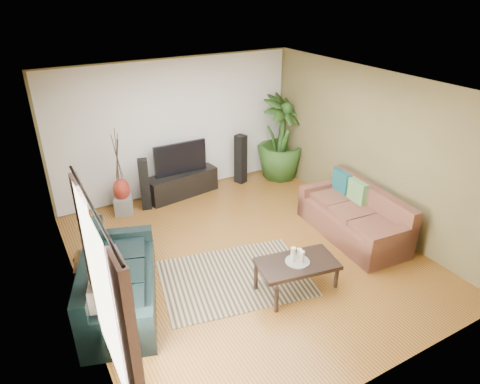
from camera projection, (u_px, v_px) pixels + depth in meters
floor at (246, 255)px, 6.88m from camera, size 5.50×5.50×0.00m
ceiling at (247, 87)px, 5.67m from camera, size 5.50×5.50×0.00m
wall_back at (176, 128)px, 8.42m from camera, size 5.00×0.00×5.00m
wall_front at (390, 283)px, 4.14m from camera, size 5.00×0.00×5.00m
wall_left at (69, 222)px, 5.18m from camera, size 0.00×5.50×5.50m
wall_right at (372, 149)px, 7.38m from camera, size 0.00×5.50×5.50m
backwall_panel at (177, 128)px, 8.41m from camera, size 4.90×0.00×4.90m
window_pane at (101, 294)px, 3.92m from camera, size 0.00×1.80×1.80m
curtain_near at (134, 369)px, 3.47m from camera, size 0.08×0.35×2.20m
curtain_far at (93, 271)px, 4.64m from camera, size 0.08×0.35×2.20m
curtain_rod at (92, 206)px, 3.54m from camera, size 0.03×1.90×0.03m
sofa_left at (120, 278)px, 5.68m from camera, size 1.47×2.21×0.85m
sofa_right at (353, 214)px, 7.23m from camera, size 1.06×2.08×0.85m
area_rug at (235, 278)px, 6.35m from camera, size 2.40×1.92×0.01m
coffee_table at (296, 275)px, 6.05m from camera, size 1.20×0.79×0.45m
candle_tray at (297, 262)px, 5.95m from camera, size 0.34×0.34×0.02m
candle_tall at (293, 255)px, 5.89m from camera, size 0.07×0.07×0.22m
candle_mid at (302, 257)px, 5.89m from camera, size 0.07×0.07×0.17m
candle_short at (299, 253)px, 5.99m from camera, size 0.07×0.07×0.14m
tv_stand at (182, 184)px, 8.69m from camera, size 1.52×0.66×0.49m
television at (180, 158)px, 8.44m from camera, size 1.08×0.06×0.64m
speaker_left at (145, 184)px, 8.08m from camera, size 0.23×0.24×1.01m
speaker_right at (241, 159)px, 9.13m from camera, size 0.25×0.27×1.07m
potted_plant at (281, 138)px, 9.22m from camera, size 1.29×1.29×1.81m
plant_pot at (279, 171)px, 9.57m from camera, size 0.33×0.33×0.26m
pedestal at (124, 205)px, 8.06m from camera, size 0.41×0.41×0.33m
vase at (121, 189)px, 7.92m from camera, size 0.31×0.31×0.43m
side_table at (98, 275)px, 5.95m from camera, size 0.65×0.65×0.57m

